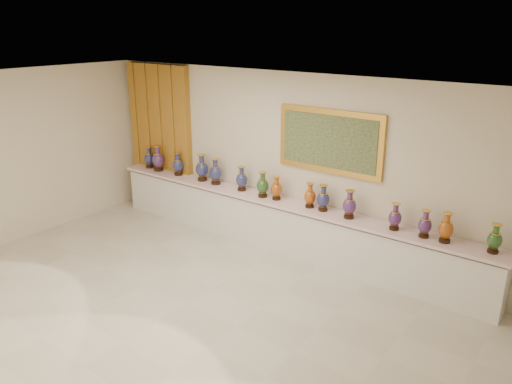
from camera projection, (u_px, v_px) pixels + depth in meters
ground at (186, 304)px, 6.97m from camera, size 8.00×8.00×0.00m
room at (183, 139)px, 9.68m from camera, size 8.00×8.00×8.00m
counter at (279, 225)px, 8.54m from camera, size 7.28×0.48×0.90m
vase_0 at (149, 158)px, 10.19m from camera, size 0.25×0.25×0.44m
vase_1 at (158, 160)px, 9.97m from camera, size 0.31×0.31×0.51m
vase_2 at (178, 165)px, 9.70m from camera, size 0.22×0.22×0.45m
vase_3 at (202, 169)px, 9.35m from camera, size 0.28×0.28×0.50m
vase_4 at (216, 173)px, 9.14m from camera, size 0.24×0.24×0.48m
vase_5 at (242, 180)px, 8.81m from camera, size 0.25×0.25×0.44m
vase_6 at (263, 186)px, 8.48m from camera, size 0.26×0.26×0.45m
vase_7 at (277, 189)px, 8.36m from camera, size 0.22×0.22×0.41m
vase_8 at (310, 196)px, 8.00m from camera, size 0.24×0.24×0.41m
vase_9 at (323, 199)px, 7.86m from camera, size 0.26×0.26×0.43m
vase_10 at (349, 206)px, 7.56m from camera, size 0.21×0.21×0.44m
vase_11 at (395, 218)px, 7.14m from camera, size 0.22×0.22×0.40m
vase_12 at (425, 225)px, 6.89m from camera, size 0.22×0.22×0.40m
vase_13 at (446, 229)px, 6.73m from camera, size 0.21×0.21×0.43m
vase_14 at (495, 240)px, 6.42m from camera, size 0.23×0.23×0.40m
label_card at (244, 194)px, 8.66m from camera, size 0.10×0.06×0.00m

